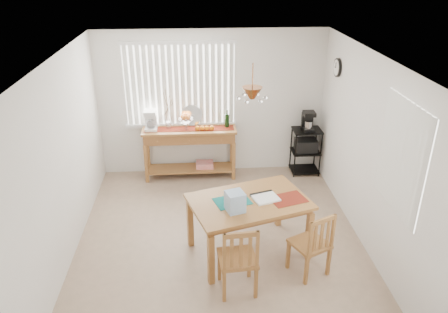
{
  "coord_description": "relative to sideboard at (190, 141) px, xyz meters",
  "views": [
    {
      "loc": [
        -0.3,
        -5.16,
        3.72
      ],
      "look_at": [
        0.1,
        0.55,
        1.05
      ],
      "focal_mm": 35.0,
      "sensor_mm": 36.0,
      "label": 1
    }
  ],
  "objects": [
    {
      "name": "chair_right",
      "position": [
        1.5,
        -2.81,
        -0.25
      ],
      "size": [
        0.56,
        0.56,
        0.91
      ],
      "color": "#A36D37",
      "rests_on": "ground"
    },
    {
      "name": "room_shell",
      "position": [
        0.4,
        -1.98,
        1.0
      ],
      "size": [
        4.2,
        4.7,
        2.7
      ],
      "color": "white",
      "rests_on": "ground"
    },
    {
      "name": "chair_left",
      "position": [
        0.55,
        -3.06,
        -0.23
      ],
      "size": [
        0.48,
        0.48,
        0.95
      ],
      "color": "#A36D37",
      "rests_on": "ground"
    },
    {
      "name": "sideboard",
      "position": [
        0.0,
        0.0,
        0.0
      ],
      "size": [
        1.65,
        0.46,
        0.93
      ],
      "color": "#A36D37",
      "rests_on": "ground"
    },
    {
      "name": "sideboard_items",
      "position": [
        -0.26,
        0.01,
        0.38
      ],
      "size": [
        1.57,
        0.39,
        0.71
      ],
      "color": "maroon",
      "rests_on": "sideboard"
    },
    {
      "name": "cart_items",
      "position": [
        2.1,
        0.01,
        0.32
      ],
      "size": [
        0.2,
        0.24,
        0.35
      ],
      "color": "black",
      "rests_on": "wire_cart"
    },
    {
      "name": "wire_cart",
      "position": [
        2.1,
        0.0,
        -0.18
      ],
      "size": [
        0.5,
        0.4,
        0.85
      ],
      "color": "black",
      "rests_on": "ground"
    },
    {
      "name": "table_items",
      "position": [
        0.67,
        -2.46,
        0.21
      ],
      "size": [
        1.26,
        0.58,
        0.26
      ],
      "color": "#13706C",
      "rests_on": "dining_table"
    },
    {
      "name": "ground",
      "position": [
        0.4,
        -2.0,
        -0.7
      ],
      "size": [
        4.0,
        4.5,
        0.01
      ],
      "primitive_type": "cube",
      "color": "tan"
    },
    {
      "name": "dining_table",
      "position": [
        0.77,
        -2.29,
        0.02
      ],
      "size": [
        1.72,
        1.37,
        0.8
      ],
      "color": "#A36D37",
      "rests_on": "ground"
    }
  ]
}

